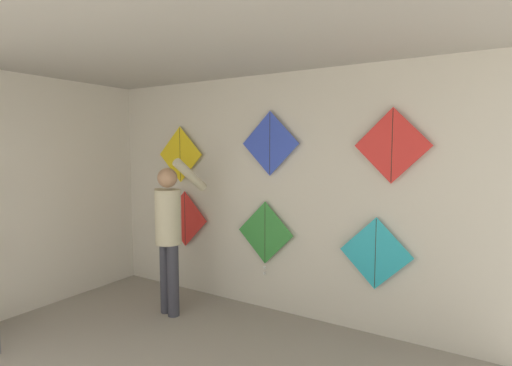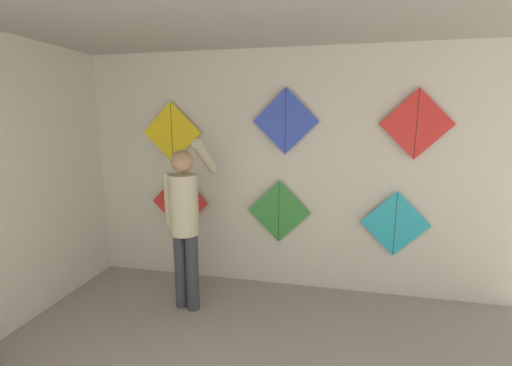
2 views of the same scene
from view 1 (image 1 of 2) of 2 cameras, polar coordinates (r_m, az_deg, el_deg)
back_panel at (r=4.73m, az=2.60°, el=-1.60°), size 5.68×0.06×2.80m
ceiling_slab at (r=3.21m, az=-16.57°, el=20.59°), size 5.68×4.81×0.04m
shopkeeper at (r=4.75m, az=-12.30°, el=-6.17°), size 0.46×0.60×1.83m
kite_0 at (r=5.49m, az=-10.10°, el=-5.05°), size 0.75×0.01×0.75m
kite_1 at (r=4.77m, az=1.30°, el=-7.32°), size 0.75×0.04×0.88m
kite_2 at (r=4.29m, az=16.70°, el=-9.61°), size 0.75×0.01×0.75m
kite_3 at (r=5.45m, az=-10.78°, el=4.02°), size 0.75×0.01×0.75m
kite_4 at (r=4.63m, az=2.00°, el=5.65°), size 0.75×0.01×0.75m
kite_5 at (r=4.12m, az=18.87°, el=5.08°), size 0.75×0.01×0.75m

